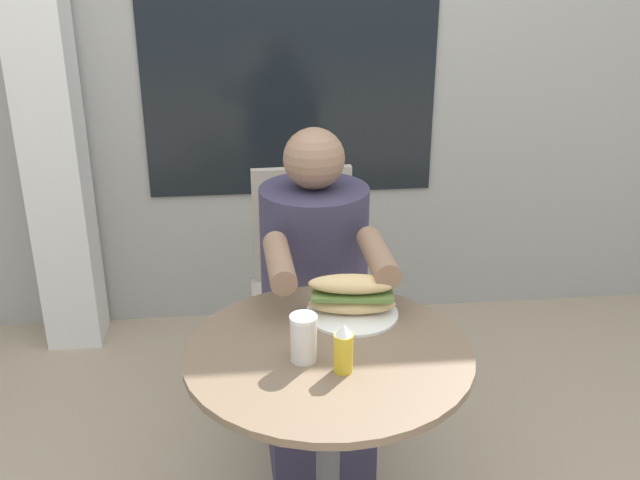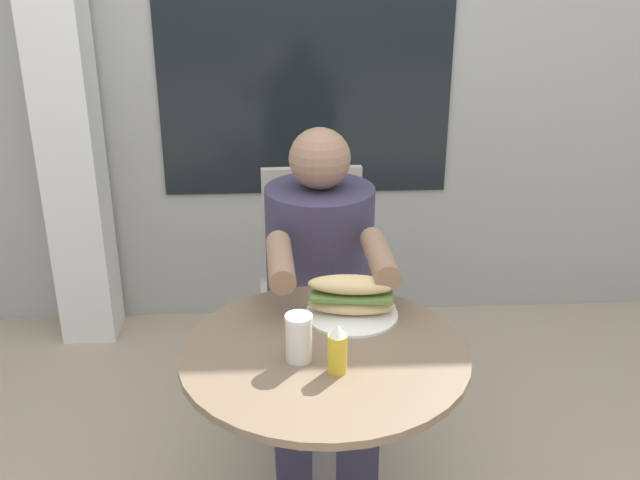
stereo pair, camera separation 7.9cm
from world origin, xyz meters
The scene contains 7 objects.
lattice_pillar centered at (-0.92, 1.40, 1.20)m, with size 0.22×0.22×2.40m.
cafe_table centered at (0.00, 0.00, 0.52)m, with size 0.69×0.69×0.72m.
diner_chair centered at (0.02, 0.87, 0.52)m, with size 0.39×0.39×0.87m.
seated_diner centered at (0.02, 0.52, 0.48)m, with size 0.34×0.59×1.11m.
sandwich_on_plate centered at (0.08, 0.17, 0.77)m, with size 0.24×0.24×0.11m.
drink_cup centered at (-0.06, -0.04, 0.78)m, with size 0.06×0.06×0.11m.
condiment_bottle centered at (0.02, -0.09, 0.78)m, with size 0.04×0.04×0.12m.
Camera 2 is at (-0.10, -1.52, 1.64)m, focal length 42.00 mm.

